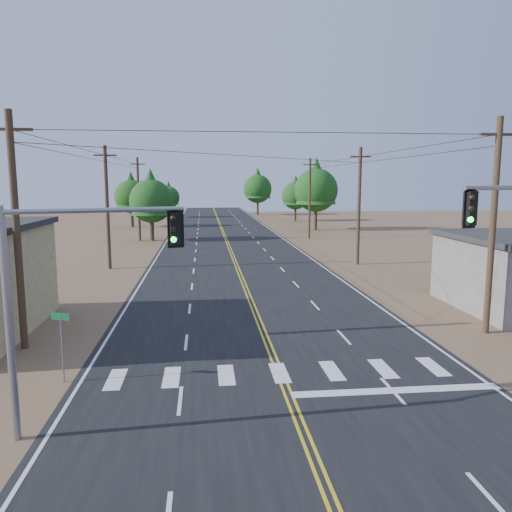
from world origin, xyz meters
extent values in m
cube|color=black|center=(0.00, 30.00, 0.01)|extent=(15.00, 200.00, 0.02)
cylinder|color=#4C3826|center=(-10.50, 12.00, 5.00)|extent=(0.30, 0.30, 10.00)
cube|color=#4C3826|center=(-10.50, 12.00, 9.20)|extent=(1.80, 0.12, 0.12)
cylinder|color=#4C3826|center=(-10.50, 32.00, 5.00)|extent=(0.30, 0.30, 10.00)
cube|color=#4C3826|center=(-10.50, 32.00, 9.20)|extent=(1.80, 0.12, 0.12)
cylinder|color=#4C3826|center=(-10.50, 52.00, 5.00)|extent=(0.30, 0.30, 10.00)
cube|color=#4C3826|center=(-10.50, 52.00, 9.20)|extent=(1.80, 0.12, 0.12)
cylinder|color=#4C3826|center=(10.50, 12.00, 5.00)|extent=(0.30, 0.30, 10.00)
cube|color=#4C3826|center=(10.50, 12.00, 9.20)|extent=(1.80, 0.12, 0.12)
cylinder|color=#4C3826|center=(10.50, 32.00, 5.00)|extent=(0.30, 0.30, 10.00)
cube|color=#4C3826|center=(10.50, 32.00, 9.20)|extent=(1.80, 0.12, 0.12)
cylinder|color=#4C3826|center=(10.50, 52.00, 5.00)|extent=(0.30, 0.30, 10.00)
cube|color=#4C3826|center=(10.50, 52.00, 9.20)|extent=(1.80, 0.12, 0.12)
cylinder|color=gray|center=(-8.00, 4.00, 3.11)|extent=(0.21, 0.21, 6.22)
cylinder|color=gray|center=(-8.00, 4.00, 6.22)|extent=(0.16, 0.16, 0.53)
cylinder|color=gray|center=(-5.66, 4.64, 6.31)|extent=(4.71, 1.41, 0.14)
cube|color=black|center=(-3.58, 5.20, 5.74)|extent=(0.37, 0.34, 0.98)
sphere|color=black|center=(-3.63, 5.05, 6.05)|extent=(0.18, 0.18, 0.18)
sphere|color=black|center=(-3.63, 5.05, 5.74)|extent=(0.18, 0.18, 0.18)
sphere|color=#0CE533|center=(-3.63, 5.05, 5.42)|extent=(0.18, 0.18, 0.18)
cube|color=black|center=(5.59, 5.30, 6.27)|extent=(0.42, 0.39, 1.07)
sphere|color=black|center=(5.54, 5.14, 6.61)|extent=(0.19, 0.19, 0.19)
sphere|color=black|center=(5.54, 5.14, 6.27)|extent=(0.19, 0.19, 0.19)
sphere|color=#0CE533|center=(5.54, 5.14, 5.93)|extent=(0.19, 0.19, 0.19)
cylinder|color=gray|center=(-7.80, 8.00, 1.26)|extent=(0.06, 0.06, 2.51)
cube|color=#0E6233|center=(-7.80, 8.00, 2.41)|extent=(0.71, 0.30, 0.25)
cylinder|color=#3F2D1E|center=(-9.00, 51.83, 1.57)|extent=(0.50, 0.50, 3.14)
cone|color=#164C15|center=(-9.00, 51.83, 5.94)|extent=(4.89, 4.89, 5.59)
sphere|color=#164C15|center=(-9.00, 51.83, 4.80)|extent=(5.24, 5.24, 5.24)
cylinder|color=#3F2D1E|center=(-14.00, 70.99, 1.58)|extent=(0.50, 0.50, 3.15)
cone|color=#164C15|center=(-14.00, 70.99, 5.96)|extent=(4.91, 4.91, 5.61)
sphere|color=#164C15|center=(-14.00, 70.99, 4.82)|extent=(5.26, 5.26, 5.26)
cylinder|color=#3F2D1E|center=(-9.63, 91.87, 1.32)|extent=(0.39, 0.39, 2.64)
cone|color=#164C15|center=(-9.63, 91.87, 4.98)|extent=(4.10, 4.10, 4.69)
sphere|color=#164C15|center=(-9.63, 91.87, 4.03)|extent=(4.39, 4.39, 4.39)
cylinder|color=#3F2D1E|center=(13.85, 63.24, 1.92)|extent=(0.50, 0.50, 3.85)
cone|color=#164C15|center=(13.85, 63.24, 7.27)|extent=(5.99, 5.99, 6.84)
sphere|color=#164C15|center=(13.85, 63.24, 5.88)|extent=(6.41, 6.41, 6.41)
cylinder|color=#3F2D1E|center=(14.00, 80.59, 1.50)|extent=(0.43, 0.43, 3.00)
cone|color=#164C15|center=(14.00, 80.59, 5.66)|extent=(4.66, 4.66, 5.33)
sphere|color=#164C15|center=(14.00, 80.59, 4.58)|extent=(5.00, 5.00, 5.00)
cylinder|color=#3F2D1E|center=(9.00, 98.35, 1.83)|extent=(0.48, 0.48, 3.66)
cone|color=#164C15|center=(9.00, 98.35, 6.92)|extent=(5.70, 5.70, 6.51)
sphere|color=#164C15|center=(9.00, 98.35, 5.59)|extent=(6.10, 6.10, 6.10)
camera|label=1|loc=(-2.75, -9.61, 7.09)|focal=35.00mm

